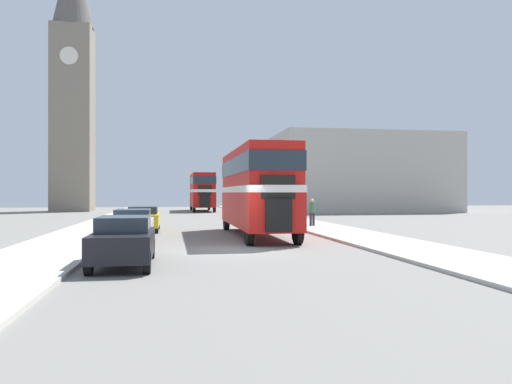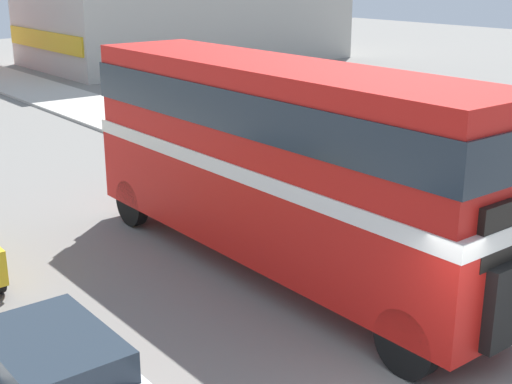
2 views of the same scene
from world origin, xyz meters
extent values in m
cube|color=red|center=(1.92, 5.98, 1.38)|extent=(2.37, 10.64, 1.67)
cube|color=white|center=(1.92, 5.98, 2.36)|extent=(2.39, 10.69, 0.30)
cube|color=red|center=(1.92, 5.98, 3.42)|extent=(2.32, 10.43, 1.82)
cube|color=#232D38|center=(1.92, 5.98, 3.52)|extent=(2.39, 10.53, 0.82)
cube|color=black|center=(1.92, 0.56, 1.30)|extent=(1.06, 0.20, 1.33)
cube|color=black|center=(1.92, 0.71, 2.42)|extent=(1.42, 0.12, 0.97)
cylinder|color=black|center=(0.88, 1.58, 0.57)|extent=(0.28, 1.15, 1.15)
cylinder|color=black|center=(2.96, 1.58, 0.57)|extent=(0.28, 1.15, 1.15)
cylinder|color=black|center=(0.88, 10.27, 0.57)|extent=(0.28, 1.15, 1.15)
cylinder|color=black|center=(2.96, 10.27, 0.57)|extent=(0.28, 1.15, 1.15)
cube|color=#232D38|center=(-3.98, 3.58, 1.25)|extent=(1.46, 2.16, 0.45)
cylinder|color=black|center=(-3.25, 5.04, 0.32)|extent=(0.20, 0.64, 0.64)
cylinder|color=#282833|center=(6.34, 11.39, 0.53)|extent=(0.15, 0.15, 0.82)
cylinder|color=#282833|center=(6.53, 11.39, 0.53)|extent=(0.15, 0.15, 0.82)
cylinder|color=#336B42|center=(6.43, 11.39, 1.27)|extent=(0.34, 0.34, 0.65)
sphere|color=beige|center=(6.43, 11.39, 1.70)|extent=(0.22, 0.22, 0.22)
torus|color=black|center=(7.07, 18.37, 0.48)|extent=(0.05, 0.71, 0.71)
torus|color=black|center=(7.07, 19.42, 0.48)|extent=(0.05, 0.71, 0.71)
cylinder|color=#234C93|center=(7.07, 18.90, 0.62)|extent=(0.04, 1.06, 0.34)
cylinder|color=#234C93|center=(7.07, 19.27, 0.69)|extent=(0.04, 0.04, 0.43)
cube|color=gold|center=(9.68, 36.66, 1.98)|extent=(0.12, 10.44, 1.08)
camera|label=1|loc=(-2.34, -18.93, 2.19)|focal=35.00mm
camera|label=2|loc=(-7.03, -4.65, 6.11)|focal=50.00mm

